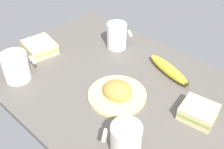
# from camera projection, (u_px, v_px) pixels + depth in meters

# --- Properties ---
(tabletop) EXTENTS (0.90, 0.64, 0.02)m
(tabletop) POSITION_uv_depth(u_px,v_px,m) (112.00, 83.00, 0.96)
(tabletop) COLOR #5B5651
(tabletop) RESTS_ON ground
(plate_of_food) EXTENTS (0.19, 0.19, 0.06)m
(plate_of_food) POSITION_uv_depth(u_px,v_px,m) (117.00, 93.00, 0.88)
(plate_of_food) COLOR #EAE58C
(plate_of_food) RESTS_ON tabletop
(coffee_mug_black) EXTENTS (0.09, 0.10, 0.10)m
(coffee_mug_black) POSITION_uv_depth(u_px,v_px,m) (117.00, 35.00, 1.09)
(coffee_mug_black) COLOR white
(coffee_mug_black) RESTS_ON tabletop
(coffee_mug_milky) EXTENTS (0.09, 0.11, 0.10)m
(coffee_mug_milky) POSITION_uv_depth(u_px,v_px,m) (16.00, 66.00, 0.93)
(coffee_mug_milky) COLOR white
(coffee_mug_milky) RESTS_ON tabletop
(coffee_mug_spare) EXTENTS (0.10, 0.09, 0.09)m
(coffee_mug_spare) POSITION_uv_depth(u_px,v_px,m) (126.00, 139.00, 0.70)
(coffee_mug_spare) COLOR silver
(coffee_mug_spare) RESTS_ON tabletop
(sandwich_main) EXTENTS (0.11, 0.10, 0.04)m
(sandwich_main) POSITION_uv_depth(u_px,v_px,m) (198.00, 112.00, 0.81)
(sandwich_main) COLOR beige
(sandwich_main) RESTS_ON tabletop
(sandwich_side) EXTENTS (0.14, 0.13, 0.04)m
(sandwich_side) POSITION_uv_depth(u_px,v_px,m) (40.00, 47.00, 1.08)
(sandwich_side) COLOR beige
(sandwich_side) RESTS_ON tabletop
(banana) EXTENTS (0.20, 0.09, 0.04)m
(banana) POSITION_uv_depth(u_px,v_px,m) (168.00, 69.00, 0.97)
(banana) COLOR yellow
(banana) RESTS_ON tabletop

